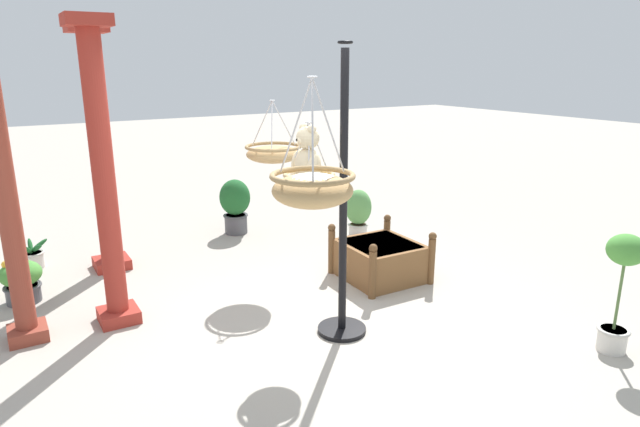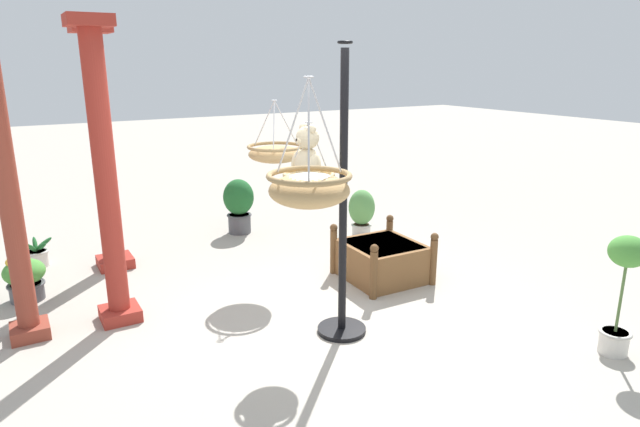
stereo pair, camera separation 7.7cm
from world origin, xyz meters
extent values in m
plane|color=#A8A093|center=(0.00, 0.00, 0.00)|extent=(40.00, 40.00, 0.00)
cylinder|color=black|center=(-0.19, -0.04, 1.24)|extent=(0.07, 0.07, 2.48)
cylinder|color=black|center=(-0.19, -0.04, 0.02)|extent=(0.44, 0.44, 0.04)
torus|color=black|center=(-0.19, -0.04, 2.52)|extent=(0.12, 0.12, 0.02)
ellipsoid|color=tan|center=(-0.04, 0.21, 1.36)|extent=(0.41, 0.41, 0.22)
torus|color=tan|center=(-0.04, 0.21, 1.46)|extent=(0.44, 0.44, 0.04)
ellipsoid|color=silver|center=(-0.04, 0.21, 1.38)|extent=(0.36, 0.36, 0.18)
cylinder|color=#B7B7BC|center=(0.04, 0.25, 1.68)|extent=(0.18, 0.11, 0.44)
cylinder|color=#B7B7BC|center=(-0.13, 0.25, 1.68)|extent=(0.18, 0.11, 0.44)
cylinder|color=#B7B7BC|center=(-0.04, 0.11, 1.68)|extent=(0.01, 0.20, 0.44)
torus|color=#B7B7BC|center=(-0.04, 0.21, 1.89)|extent=(0.06, 0.06, 0.01)
ellipsoid|color=beige|center=(-0.04, 0.22, 1.54)|extent=(0.25, 0.21, 0.30)
sphere|color=beige|center=(-0.04, 0.22, 1.77)|extent=(0.24, 0.24, 0.19)
ellipsoid|color=beige|center=(-0.04, 0.29, 1.75)|extent=(0.10, 0.09, 0.06)
sphere|color=black|center=(-0.04, 0.31, 1.76)|extent=(0.03, 0.03, 0.03)
sphere|color=beige|center=(-0.11, 0.22, 1.85)|extent=(0.07, 0.07, 0.07)
sphere|color=beige|center=(0.03, 0.22, 1.85)|extent=(0.07, 0.07, 0.07)
ellipsoid|color=beige|center=(-0.17, 0.25, 1.57)|extent=(0.08, 0.14, 0.19)
ellipsoid|color=beige|center=(0.09, 0.25, 1.57)|extent=(0.08, 0.14, 0.19)
ellipsoid|color=beige|center=(-0.11, 0.32, 1.43)|extent=(0.09, 0.17, 0.09)
ellipsoid|color=beige|center=(0.03, 0.32, 1.43)|extent=(0.09, 0.17, 0.09)
ellipsoid|color=tan|center=(-1.05, 0.77, 1.59)|extent=(0.52, 0.52, 0.21)
torus|color=#97794E|center=(-1.05, 0.77, 1.68)|extent=(0.54, 0.54, 0.04)
ellipsoid|color=silver|center=(-1.05, 0.77, 1.61)|extent=(0.45, 0.45, 0.17)
cylinder|color=#B7B7BC|center=(-0.94, 0.82, 1.98)|extent=(0.22, 0.13, 0.60)
cylinder|color=#B7B7BC|center=(-1.15, 0.82, 1.98)|extent=(0.22, 0.13, 0.60)
cylinder|color=#B7B7BC|center=(-1.05, 0.65, 1.98)|extent=(0.01, 0.25, 0.60)
torus|color=#B7B7BC|center=(-1.05, 0.77, 2.28)|extent=(0.06, 0.06, 0.01)
ellipsoid|color=tan|center=(1.38, -0.17, 1.40)|extent=(0.59, 0.59, 0.18)
torus|color=#97794E|center=(1.38, -0.17, 1.48)|extent=(0.62, 0.62, 0.04)
cylinder|color=#B7B7BC|center=(1.49, -0.10, 1.73)|extent=(0.25, 0.15, 0.50)
cylinder|color=#B7B7BC|center=(1.26, -0.10, 1.73)|extent=(0.25, 0.15, 0.50)
cylinder|color=#B7B7BC|center=(1.38, -0.31, 1.73)|extent=(0.01, 0.28, 0.50)
torus|color=#B7B7BC|center=(1.38, -0.17, 1.98)|extent=(0.06, 0.06, 0.01)
cylinder|color=#9E2D23|center=(2.56, 1.42, 1.34)|extent=(0.22, 0.22, 2.67)
cube|color=#9E2D23|center=(2.56, 1.42, 0.06)|extent=(0.39, 0.39, 0.12)
cube|color=#9E2D23|center=(2.56, 1.42, 2.72)|extent=(0.41, 0.41, 0.10)
cylinder|color=brown|center=(1.13, 2.41, 1.45)|extent=(0.18, 0.18, 2.89)
cube|color=brown|center=(1.13, 2.41, 0.06)|extent=(0.32, 0.32, 0.12)
cylinder|color=#9E2D23|center=(1.08, 1.65, 1.33)|extent=(0.19, 0.19, 2.65)
cube|color=#9E2D23|center=(1.08, 1.65, 0.06)|extent=(0.35, 0.35, 0.12)
cube|color=#9E2D23|center=(1.08, 1.65, 2.70)|extent=(0.37, 0.37, 0.10)
cube|color=brown|center=(0.64, -1.11, 0.21)|extent=(0.84, 0.81, 0.42)
cube|color=#382819|center=(0.64, -1.11, 0.39)|extent=(0.74, 0.71, 0.06)
cylinder|color=brown|center=(0.24, -0.71, 0.26)|extent=(0.08, 0.08, 0.52)
cylinder|color=brown|center=(1.06, -0.73, 0.26)|extent=(0.08, 0.08, 0.52)
cylinder|color=brown|center=(0.22, -1.50, 0.26)|extent=(0.08, 0.08, 0.52)
cylinder|color=brown|center=(1.04, -1.52, 0.26)|extent=(0.08, 0.08, 0.52)
sphere|color=brown|center=(0.24, -0.71, 0.55)|extent=(0.09, 0.09, 0.09)
sphere|color=brown|center=(1.06, -0.73, 0.55)|extent=(0.09, 0.09, 0.09)
sphere|color=brown|center=(0.22, -1.50, 0.55)|extent=(0.09, 0.09, 0.09)
sphere|color=brown|center=(1.04, -1.52, 0.55)|extent=(0.09, 0.09, 0.09)
cylinder|color=#4C4C51|center=(3.07, -0.39, 0.14)|extent=(0.32, 0.32, 0.27)
torus|color=#444449|center=(3.07, -0.39, 0.26)|extent=(0.35, 0.35, 0.03)
cylinder|color=#382819|center=(3.07, -0.39, 0.26)|extent=(0.28, 0.28, 0.03)
ellipsoid|color=#1E5B28|center=(3.07, -0.39, 0.53)|extent=(0.43, 0.43, 0.51)
cylinder|color=beige|center=(-1.67, -1.81, 0.10)|extent=(0.23, 0.23, 0.20)
torus|color=#BCB7AE|center=(-1.67, -1.81, 0.19)|extent=(0.26, 0.26, 0.03)
cylinder|color=#382819|center=(-1.67, -1.81, 0.19)|extent=(0.20, 0.20, 0.03)
cylinder|color=#4C6B38|center=(-1.67, -1.81, 0.49)|extent=(0.02, 0.02, 0.58)
ellipsoid|color=#478E38|center=(-1.67, -1.81, 0.91)|extent=(0.30, 0.30, 0.26)
cylinder|color=beige|center=(2.06, -1.82, 0.08)|extent=(0.26, 0.26, 0.17)
torus|color=#BCB7AE|center=(2.06, -1.82, 0.16)|extent=(0.29, 0.29, 0.03)
cylinder|color=#382819|center=(2.06, -1.82, 0.15)|extent=(0.23, 0.23, 0.03)
ellipsoid|color=#56934C|center=(2.06, -1.82, 0.41)|extent=(0.37, 0.37, 0.49)
cylinder|color=beige|center=(3.04, 2.22, 0.10)|extent=(0.24, 0.24, 0.19)
torus|color=#BCB7AE|center=(3.04, 2.22, 0.18)|extent=(0.27, 0.27, 0.03)
cylinder|color=#382819|center=(3.04, 2.22, 0.18)|extent=(0.21, 0.21, 0.03)
ellipsoid|color=#1E5B28|center=(3.13, 2.22, 0.26)|extent=(0.21, 0.05, 0.17)
ellipsoid|color=#1E5B28|center=(3.08, 2.30, 0.26)|extent=(0.14, 0.21, 0.16)
ellipsoid|color=#1E5B28|center=(2.96, 2.26, 0.25)|extent=(0.21, 0.13, 0.18)
ellipsoid|color=#1E5B28|center=(2.96, 2.17, 0.26)|extent=(0.21, 0.16, 0.15)
ellipsoid|color=#1E5B28|center=(3.07, 2.13, 0.26)|extent=(0.13, 0.22, 0.14)
cylinder|color=#4C4C51|center=(2.03, 2.38, 0.09)|extent=(0.33, 0.33, 0.18)
torus|color=#444449|center=(2.03, 2.38, 0.17)|extent=(0.36, 0.36, 0.03)
cylinder|color=#382819|center=(2.03, 2.38, 0.16)|extent=(0.29, 0.29, 0.03)
ellipsoid|color=#478E38|center=(2.03, 2.38, 0.31)|extent=(0.40, 0.40, 0.26)
sphere|color=gold|center=(2.12, 2.37, 0.42)|extent=(0.07, 0.07, 0.07)
sphere|color=gold|center=(2.03, 2.50, 0.43)|extent=(0.08, 0.08, 0.08)
camera|label=1|loc=(-3.90, 2.46, 2.36)|focal=30.41mm
camera|label=2|loc=(-3.94, 2.39, 2.36)|focal=30.41mm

